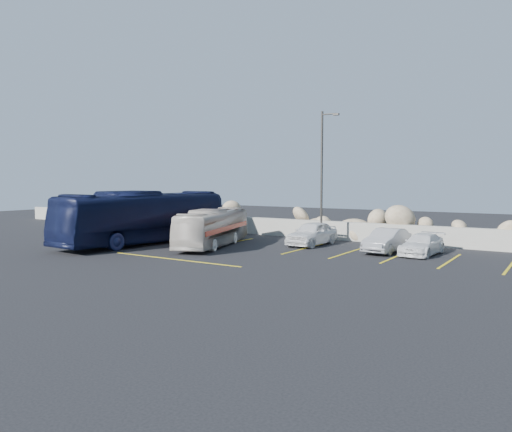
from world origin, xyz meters
The scene contains 10 objects.
ground centered at (0.00, 0.00, 0.00)m, with size 90.00×90.00×0.00m, color black.
seawall centered at (0.00, 12.00, 0.60)m, with size 60.00×0.40×1.20m, color gray.
riprap_pile centered at (0.00, 13.20, 1.30)m, with size 54.00×2.80×2.60m, color #9D8767, non-canonical shape.
parking_lines centered at (4.64, 5.57, 0.01)m, with size 18.16×9.36×0.01m.
lamppost centered at (2.56, 9.50, 4.30)m, with size 1.14×0.18×8.00m.
vintage_bus centered at (-2.42, 5.14, 1.10)m, with size 1.84×7.88×2.19m, color beige.
tour_coach centered at (-6.71, 3.82, 1.62)m, with size 2.72×11.63×3.24m, color #101636.
car_a centered at (2.28, 8.69, 0.71)m, with size 1.68×4.17×1.42m, color white.
car_b centered at (7.00, 8.20, 0.64)m, with size 1.35×3.87×1.28m, color #A4A4A9.
car_c centered at (8.84, 8.28, 0.54)m, with size 1.53×3.76×1.09m, color white.
Camera 1 is at (15.50, -18.03, 3.90)m, focal length 35.00 mm.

